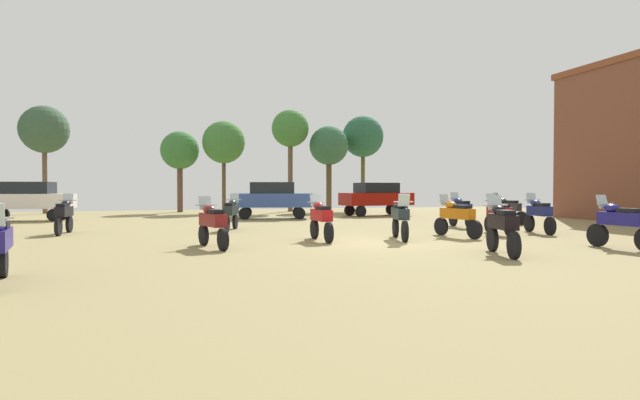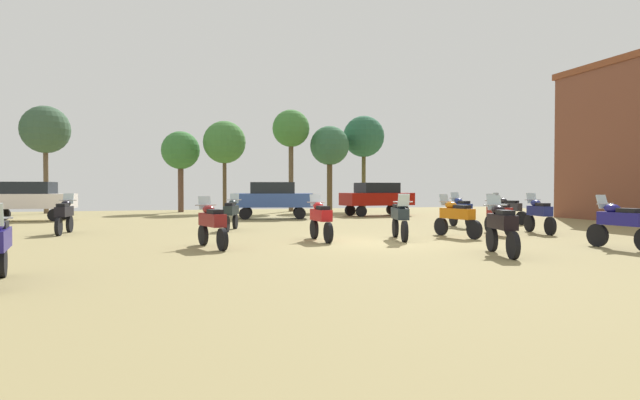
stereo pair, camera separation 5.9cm
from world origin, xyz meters
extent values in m
cube|color=olive|center=(0.00, 0.00, 0.01)|extent=(44.00, 52.00, 0.02)
cylinder|color=black|center=(-9.97, 6.45, 0.34)|extent=(0.17, 0.65, 0.65)
cylinder|color=black|center=(-10.07, 4.98, 0.34)|extent=(0.17, 0.65, 0.65)
cube|color=black|center=(-10.02, 5.71, 0.85)|extent=(0.45, 1.28, 0.36)
ellipsoid|color=black|center=(-10.00, 5.99, 1.13)|extent=(0.35, 0.50, 0.24)
cube|color=black|center=(-10.03, 5.49, 1.09)|extent=(0.34, 0.58, 0.12)
cube|color=silver|center=(-9.98, 6.31, 1.31)|extent=(0.37, 0.18, 0.39)
cylinder|color=#B7B7BC|center=(-9.98, 6.21, 1.25)|extent=(0.62, 0.08, 0.04)
cylinder|color=black|center=(-1.69, 1.56, 0.34)|extent=(0.14, 0.65, 0.64)
cylinder|color=black|center=(-1.66, 0.05, 0.34)|extent=(0.14, 0.65, 0.64)
cube|color=#B61316|center=(-1.67, 0.81, 0.84)|extent=(0.39, 1.29, 0.36)
ellipsoid|color=#B61316|center=(-1.68, 1.09, 1.12)|extent=(0.33, 0.49, 0.24)
cube|color=black|center=(-1.67, 0.58, 1.08)|extent=(0.31, 0.57, 0.12)
cube|color=silver|center=(-1.69, 1.41, 1.30)|extent=(0.36, 0.16, 0.39)
cylinder|color=#B7B7BC|center=(-1.68, 1.32, 1.24)|extent=(0.62, 0.05, 0.04)
cylinder|color=black|center=(5.52, -2.96, 0.35)|extent=(0.18, 0.67, 0.66)
cube|color=navy|center=(5.60, -3.70, 0.86)|extent=(0.48, 1.30, 0.36)
ellipsoid|color=navy|center=(5.57, -3.42, 1.14)|extent=(0.36, 0.51, 0.24)
cube|color=black|center=(5.62, -3.92, 1.10)|extent=(0.35, 0.59, 0.12)
cube|color=silver|center=(5.54, -3.10, 1.32)|extent=(0.37, 0.19, 0.39)
cylinder|color=#B7B7BC|center=(5.55, -3.20, 1.26)|extent=(0.62, 0.10, 0.04)
cylinder|color=black|center=(-3.73, 6.41, 0.33)|extent=(0.31, 0.63, 0.63)
cylinder|color=black|center=(-4.23, 4.85, 0.33)|extent=(0.31, 0.63, 0.63)
cube|color=#1F2829|center=(-3.98, 5.63, 0.83)|extent=(0.77, 1.43, 0.36)
ellipsoid|color=#1F2829|center=(-3.88, 5.93, 1.11)|extent=(0.45, 0.56, 0.24)
cube|color=black|center=(-4.05, 5.40, 1.07)|extent=(0.46, 0.63, 0.12)
cube|color=silver|center=(-3.77, 6.26, 1.29)|extent=(0.39, 0.26, 0.39)
cylinder|color=#B7B7BC|center=(-3.81, 6.16, 1.23)|extent=(0.60, 0.22, 0.04)
cylinder|color=black|center=(1.92, -3.12, 0.35)|extent=(0.30, 0.67, 0.66)
cylinder|color=black|center=(1.49, -4.58, 0.35)|extent=(0.30, 0.67, 0.66)
cube|color=black|center=(1.71, -3.85, 0.86)|extent=(0.71, 1.35, 0.36)
ellipsoid|color=black|center=(1.79, -3.57, 1.14)|extent=(0.44, 0.55, 0.24)
cube|color=black|center=(1.64, -4.07, 1.10)|extent=(0.44, 0.62, 0.12)
cube|color=silver|center=(1.88, -3.26, 1.32)|extent=(0.39, 0.25, 0.39)
cylinder|color=#B7B7BC|center=(1.85, -3.35, 1.26)|extent=(0.61, 0.21, 0.04)
cylinder|color=black|center=(-5.36, 0.52, 0.33)|extent=(0.28, 0.62, 0.61)
cylinder|color=black|center=(-4.95, -1.01, 0.33)|extent=(0.28, 0.62, 0.61)
cube|color=maroon|center=(-5.16, -0.25, 0.81)|extent=(0.70, 1.39, 0.36)
ellipsoid|color=maroon|center=(-5.24, 0.05, 1.09)|extent=(0.43, 0.55, 0.24)
cube|color=black|center=(-5.10, -0.47, 1.05)|extent=(0.44, 0.62, 0.12)
cube|color=silver|center=(-5.32, 0.37, 1.27)|extent=(0.39, 0.24, 0.39)
cylinder|color=#B7B7BC|center=(-5.30, 0.27, 1.21)|extent=(0.61, 0.20, 0.04)
cylinder|color=black|center=(-9.34, -4.03, 0.32)|extent=(0.22, 0.62, 0.61)
cylinder|color=black|center=(6.99, 1.87, 0.35)|extent=(0.24, 0.67, 0.66)
cylinder|color=black|center=(6.71, 0.40, 0.35)|extent=(0.24, 0.67, 0.66)
cube|color=navy|center=(6.85, 1.13, 0.86)|extent=(0.59, 1.32, 0.36)
ellipsoid|color=navy|center=(6.91, 1.42, 1.14)|extent=(0.40, 0.53, 0.24)
cube|color=black|center=(6.81, 0.91, 1.10)|extent=(0.40, 0.61, 0.12)
cube|color=silver|center=(6.97, 1.73, 1.32)|extent=(0.38, 0.22, 0.39)
cylinder|color=#B7B7BC|center=(6.95, 1.63, 1.26)|extent=(0.62, 0.15, 0.04)
cylinder|color=black|center=(8.67, 6.58, 0.33)|extent=(0.29, 0.64, 0.63)
cylinder|color=black|center=(9.10, 5.08, 0.33)|extent=(0.29, 0.64, 0.63)
cube|color=#2C2A30|center=(8.89, 5.83, 0.83)|extent=(0.71, 1.38, 0.36)
ellipsoid|color=#2C2A30|center=(8.81, 6.12, 1.11)|extent=(0.44, 0.55, 0.24)
cube|color=black|center=(8.95, 5.61, 1.07)|extent=(0.44, 0.62, 0.12)
cube|color=silver|center=(8.72, 6.44, 1.29)|extent=(0.39, 0.25, 0.39)
cylinder|color=#B7B7BC|center=(8.74, 6.34, 1.23)|extent=(0.61, 0.20, 0.04)
cylinder|color=black|center=(5.76, 5.36, 0.35)|extent=(0.18, 0.67, 0.66)
cylinder|color=black|center=(5.62, 3.81, 0.35)|extent=(0.18, 0.67, 0.66)
cube|color=navy|center=(5.69, 4.59, 0.86)|extent=(0.48, 1.35, 0.36)
ellipsoid|color=navy|center=(5.71, 4.88, 1.14)|extent=(0.36, 0.51, 0.24)
cube|color=black|center=(5.67, 4.36, 1.10)|extent=(0.35, 0.58, 0.12)
cube|color=silver|center=(5.74, 5.21, 1.32)|extent=(0.37, 0.18, 0.39)
cylinder|color=#B7B7BC|center=(5.74, 5.11, 1.26)|extent=(0.62, 0.09, 0.04)
cylinder|color=black|center=(5.26, 1.92, 0.34)|extent=(0.22, 0.65, 0.64)
cylinder|color=black|center=(5.00, 0.34, 0.34)|extent=(0.22, 0.65, 0.64)
cube|color=maroon|center=(5.13, 1.13, 0.84)|extent=(0.57, 1.40, 0.36)
ellipsoid|color=maroon|center=(5.18, 1.43, 1.12)|extent=(0.39, 0.53, 0.24)
cube|color=black|center=(5.09, 0.89, 1.08)|extent=(0.39, 0.60, 0.12)
cube|color=silver|center=(5.23, 1.76, 1.30)|extent=(0.38, 0.21, 0.39)
cylinder|color=#B7B7BC|center=(5.21, 1.66, 1.24)|extent=(0.62, 0.14, 0.04)
cylinder|color=black|center=(0.72, -0.29, 0.35)|extent=(0.28, 0.68, 0.67)
cylinder|color=black|center=(1.12, 1.28, 0.35)|extent=(0.28, 0.68, 0.67)
cube|color=#202B2F|center=(0.92, 0.50, 0.87)|extent=(0.69, 1.42, 0.36)
ellipsoid|color=#202B2F|center=(0.85, 0.20, 1.15)|extent=(0.43, 0.54, 0.24)
cube|color=black|center=(0.98, 0.73, 1.11)|extent=(0.43, 0.62, 0.12)
cube|color=silver|center=(0.76, -0.14, 1.33)|extent=(0.39, 0.24, 0.39)
cylinder|color=#B7B7BC|center=(0.79, -0.04, 1.27)|extent=(0.61, 0.19, 0.04)
cylinder|color=black|center=(2.99, 1.49, 0.34)|extent=(0.24, 0.64, 0.63)
cylinder|color=black|center=(3.31, -0.12, 0.34)|extent=(0.24, 0.64, 0.63)
cube|color=#C9690F|center=(3.15, 0.68, 0.83)|extent=(0.63, 1.44, 0.36)
ellipsoid|color=#C9690F|center=(3.08, 0.99, 1.11)|extent=(0.41, 0.53, 0.24)
cube|color=black|center=(3.19, 0.44, 1.07)|extent=(0.40, 0.61, 0.12)
cube|color=silver|center=(3.02, 1.33, 1.29)|extent=(0.38, 0.22, 0.39)
cylinder|color=#B7B7BC|center=(3.04, 1.23, 1.23)|extent=(0.62, 0.16, 0.04)
cylinder|color=black|center=(4.43, 13.40, 0.34)|extent=(0.66, 0.30, 0.64)
cylinder|color=black|center=(4.24, 14.83, 0.34)|extent=(0.66, 0.30, 0.64)
cylinder|color=black|center=(7.33, 13.79, 0.34)|extent=(0.66, 0.30, 0.64)
cylinder|color=black|center=(7.14, 15.21, 0.34)|extent=(0.66, 0.30, 0.64)
cube|color=maroon|center=(5.79, 14.31, 1.03)|extent=(4.50, 2.35, 0.75)
cube|color=black|center=(5.79, 14.31, 1.71)|extent=(2.55, 1.88, 0.61)
cylinder|color=black|center=(-2.46, 12.64, 0.34)|extent=(0.67, 0.34, 0.64)
cylinder|color=black|center=(-2.18, 14.05, 0.34)|extent=(0.67, 0.34, 0.64)
cylinder|color=black|center=(0.41, 12.07, 0.34)|extent=(0.67, 0.34, 0.64)
cylinder|color=black|center=(0.69, 13.48, 0.34)|extent=(0.67, 0.34, 0.64)
cube|color=#324F9A|center=(-0.89, 13.06, 1.03)|extent=(4.57, 2.60, 0.75)
cube|color=black|center=(-0.89, 13.06, 1.71)|extent=(2.63, 2.01, 0.61)
cylinder|color=black|center=(-14.68, 15.54, 0.34)|extent=(0.66, 0.28, 0.64)
cylinder|color=black|center=(-11.92, 13.80, 0.34)|extent=(0.66, 0.28, 0.64)
cylinder|color=black|center=(-11.77, 15.23, 0.34)|extent=(0.66, 0.28, 0.64)
cube|color=silver|center=(-13.30, 14.67, 1.03)|extent=(4.46, 2.23, 0.75)
cube|color=black|center=(-13.30, 14.67, 1.71)|extent=(2.52, 1.82, 0.61)
cylinder|color=brown|center=(7.94, 22.23, 2.48)|extent=(0.30, 0.30, 4.91)
sphere|color=#265A3D|center=(7.94, 22.23, 5.64)|extent=(3.14, 3.14, 3.14)
cylinder|color=brown|center=(2.04, 21.34, 2.70)|extent=(0.34, 0.34, 5.36)
sphere|color=#3C7632|center=(2.04, 21.34, 5.98)|extent=(2.66, 2.66, 2.66)
cylinder|color=#4D3D24|center=(4.90, 21.22, 2.09)|extent=(0.40, 0.40, 4.14)
sphere|color=#31603F|center=(4.90, 21.22, 4.81)|extent=(2.85, 2.85, 2.85)
cylinder|color=brown|center=(-5.60, 22.39, 1.88)|extent=(0.39, 0.39, 3.72)
sphere|color=#367033|center=(-5.60, 22.39, 4.33)|extent=(2.64, 2.64, 2.64)
cylinder|color=#4D3D26|center=(-2.66, 21.55, 2.12)|extent=(0.27, 0.27, 4.21)
sphere|color=#3C7433|center=(-2.66, 21.55, 4.89)|extent=(2.95, 2.95, 2.95)
cylinder|color=brown|center=(-14.17, 22.79, 2.43)|extent=(0.30, 0.30, 4.83)
sphere|color=#365239|center=(-14.17, 22.79, 5.55)|extent=(3.11, 3.11, 3.11)
camera|label=1|loc=(-6.33, -15.07, 1.71)|focal=29.19mm
camera|label=2|loc=(-6.27, -15.08, 1.71)|focal=29.19mm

